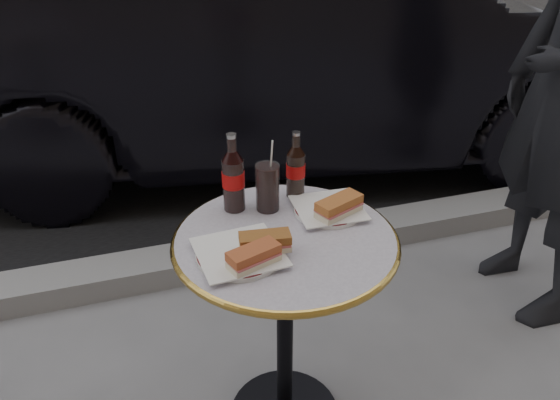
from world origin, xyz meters
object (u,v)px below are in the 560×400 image
object	(u,v)px
plate_right	(328,210)
cola_bottle_right	(296,164)
cola_bottle_left	(233,172)
parked_car	(290,44)
bistro_table	(285,337)
plate_left	(239,254)
cola_glass	(268,187)

from	to	relation	value
plate_right	cola_bottle_right	xyz separation A→B (m)	(-0.06, 0.12, 0.10)
cola_bottle_left	parked_car	world-z (taller)	parked_car
cola_bottle_right	plate_right	bearing A→B (deg)	-63.58
bistro_table	plate_left	distance (m)	0.40
bistro_table	cola_glass	size ratio (longest dim) A/B	5.06
bistro_table	plate_right	xyz separation A→B (m)	(0.16, 0.09, 0.37)
parked_car	cola_bottle_right	bearing A→B (deg)	171.81
plate_left	cola_bottle_left	size ratio (longest dim) A/B	0.94
bistro_table	plate_left	bearing A→B (deg)	-159.76
cola_bottle_left	bistro_table	bearing A→B (deg)	-62.68
plate_left	cola_bottle_right	bearing A→B (deg)	47.53
cola_bottle_right	cola_glass	distance (m)	0.12
cola_bottle_right	cola_glass	world-z (taller)	cola_bottle_right
plate_left	bistro_table	bearing A→B (deg)	20.24
plate_right	cola_glass	distance (m)	0.19
cola_bottle_right	plate_left	bearing A→B (deg)	-132.47
plate_right	plate_left	bearing A→B (deg)	-154.83
plate_left	plate_right	world-z (taller)	plate_left
cola_glass	cola_bottle_right	bearing A→B (deg)	27.50
cola_glass	plate_left	bearing A→B (deg)	-123.24
bistro_table	plate_right	bearing A→B (deg)	29.22
bistro_table	parked_car	world-z (taller)	parked_car
parked_car	plate_right	bearing A→B (deg)	174.55
plate_right	cola_bottle_left	bearing A→B (deg)	159.07
cola_bottle_left	cola_bottle_right	distance (m)	0.20
plate_left	plate_right	size ratio (longest dim) A/B	1.11
plate_right	parked_car	bearing A→B (deg)	74.88
plate_left	cola_bottle_left	world-z (taller)	cola_bottle_left
cola_glass	bistro_table	bearing A→B (deg)	-88.45
plate_right	cola_glass	bearing A→B (deg)	157.68
bistro_table	cola_glass	world-z (taller)	cola_glass
cola_bottle_left	parked_car	size ratio (longest dim) A/B	0.05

